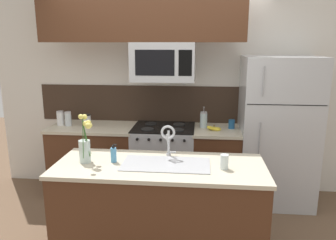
% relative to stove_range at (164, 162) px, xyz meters
% --- Properties ---
extents(ground_plane, '(10.00, 10.00, 0.00)m').
position_rel_stove_range_xyz_m(ground_plane, '(-0.00, -0.90, -0.46)').
color(ground_plane, brown).
extents(rear_partition, '(5.20, 0.10, 2.60)m').
position_rel_stove_range_xyz_m(rear_partition, '(0.30, 0.38, 0.84)').
color(rear_partition, silver).
rests_on(rear_partition, ground).
extents(splash_band, '(3.40, 0.01, 0.48)m').
position_rel_stove_range_xyz_m(splash_band, '(-0.00, 0.32, 0.69)').
color(splash_band, '#332319').
rests_on(splash_band, rear_partition).
extents(back_counter_left, '(1.08, 0.65, 0.91)m').
position_rel_stove_range_xyz_m(back_counter_left, '(-0.90, 0.00, -0.01)').
color(back_counter_left, '#4C2B19').
rests_on(back_counter_left, ground).
extents(back_counter_right, '(0.58, 0.65, 0.91)m').
position_rel_stove_range_xyz_m(back_counter_right, '(0.66, 0.00, -0.01)').
color(back_counter_right, '#4C2B19').
rests_on(back_counter_right, ground).
extents(stove_range, '(0.76, 0.64, 0.93)m').
position_rel_stove_range_xyz_m(stove_range, '(0.00, 0.00, 0.00)').
color(stove_range, '#B7BABF').
rests_on(stove_range, ground).
extents(microwave, '(0.74, 0.40, 0.45)m').
position_rel_stove_range_xyz_m(microwave, '(0.00, -0.02, 1.26)').
color(microwave, '#B7BABF').
extents(upper_cabinet_band, '(2.36, 0.34, 0.60)m').
position_rel_stove_range_xyz_m(upper_cabinet_band, '(-0.25, -0.05, 1.78)').
color(upper_cabinet_band, '#4C2B19').
extents(refrigerator, '(0.87, 0.74, 1.79)m').
position_rel_stove_range_xyz_m(refrigerator, '(1.37, 0.02, 0.43)').
color(refrigerator, '#B7BABF').
rests_on(refrigerator, ground).
extents(storage_jar_tall, '(0.09, 0.09, 0.18)m').
position_rel_stove_range_xyz_m(storage_jar_tall, '(-1.33, -0.00, 0.54)').
color(storage_jar_tall, silver).
rests_on(storage_jar_tall, back_counter_left).
extents(storage_jar_medium, '(0.08, 0.08, 0.18)m').
position_rel_stove_range_xyz_m(storage_jar_medium, '(-1.22, -0.02, 0.54)').
color(storage_jar_medium, silver).
rests_on(storage_jar_medium, back_counter_left).
extents(storage_jar_short, '(0.10, 0.10, 0.15)m').
position_rel_stove_range_xyz_m(storage_jar_short, '(-0.98, -0.01, 0.52)').
color(storage_jar_short, silver).
rests_on(storage_jar_short, back_counter_left).
extents(banana_bunch, '(0.19, 0.12, 0.08)m').
position_rel_stove_range_xyz_m(banana_bunch, '(0.62, -0.06, 0.47)').
color(banana_bunch, yellow).
rests_on(banana_bunch, back_counter_right).
extents(french_press, '(0.09, 0.09, 0.27)m').
position_rel_stove_range_xyz_m(french_press, '(0.49, 0.06, 0.55)').
color(french_press, silver).
rests_on(french_press, back_counter_right).
extents(coffee_tin, '(0.08, 0.08, 0.11)m').
position_rel_stove_range_xyz_m(coffee_tin, '(0.83, 0.05, 0.50)').
color(coffee_tin, '#1E5184').
rests_on(coffee_tin, back_counter_right).
extents(island_counter, '(1.83, 0.73, 0.91)m').
position_rel_stove_range_xyz_m(island_counter, '(0.11, -1.25, -0.01)').
color(island_counter, '#4C2B19').
rests_on(island_counter, ground).
extents(kitchen_sink, '(0.76, 0.39, 0.16)m').
position_rel_stove_range_xyz_m(kitchen_sink, '(0.16, -1.25, 0.38)').
color(kitchen_sink, '#ADAFB5').
rests_on(kitchen_sink, island_counter).
extents(sink_faucet, '(0.14, 0.14, 0.31)m').
position_rel_stove_range_xyz_m(sink_faucet, '(0.16, -1.06, 0.65)').
color(sink_faucet, '#B7BABF').
rests_on(sink_faucet, island_counter).
extents(dish_soap_bottle, '(0.06, 0.05, 0.16)m').
position_rel_stove_range_xyz_m(dish_soap_bottle, '(-0.30, -1.23, 0.52)').
color(dish_soap_bottle, '#4C93C6').
rests_on(dish_soap_bottle, island_counter).
extents(drinking_glass, '(0.07, 0.07, 0.13)m').
position_rel_stove_range_xyz_m(drinking_glass, '(0.66, -1.30, 0.51)').
color(drinking_glass, silver).
rests_on(drinking_glass, island_counter).
extents(flower_vase, '(0.13, 0.17, 0.45)m').
position_rel_stove_range_xyz_m(flower_vase, '(-0.55, -1.26, 0.59)').
color(flower_vase, silver).
rests_on(flower_vase, island_counter).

